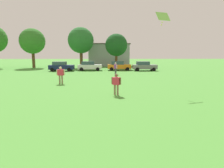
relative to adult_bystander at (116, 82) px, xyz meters
The scene contains 13 objects.
ground_plane 16.80m from the adult_bystander, 101.51° to the left, with size 160.00×160.00×0.00m, color #4C9338.
adult_bystander is the anchor object (origin of this frame).
bystander_near_trees 7.88m from the adult_bystander, 133.95° to the left, with size 0.85×0.34×1.78m.
bystander_midfield 14.54m from the adult_bystander, 87.36° to the left, with size 0.51×0.80×1.78m.
kite 6.96m from the adult_bystander, 30.65° to the left, with size 1.28×0.90×1.11m.
parked_car_navy_0 21.98m from the adult_bystander, 113.54° to the left, with size 4.30×2.02×1.68m.
parked_car_white_1 21.42m from the adult_bystander, 100.25° to the left, with size 4.30×2.02×1.68m.
parked_car_orange_2 21.47m from the adult_bystander, 85.73° to the left, with size 4.30×2.02×1.68m.
parked_car_gray_3 21.36m from the adult_bystander, 73.13° to the left, with size 4.30×2.02×1.68m.
tree_left 33.51m from the adult_bystander, 120.33° to the left, with size 5.43×5.43×8.47m.
tree_right 29.57m from the adult_bystander, 102.35° to the left, with size 5.60×5.60×8.73m.
tree_far_right 26.01m from the adult_bystander, 86.97° to the left, with size 4.56×4.56×7.11m.
house_left 34.61m from the adult_bystander, 90.07° to the left, with size 10.14×6.59×5.52m.
Camera 1 is at (2.59, -0.54, 3.12)m, focal length 30.54 mm.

